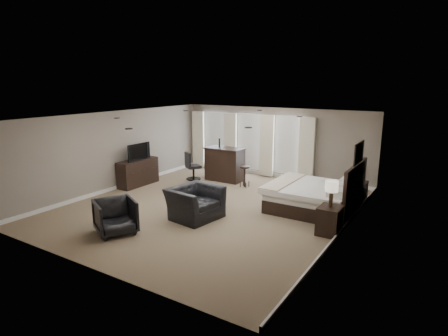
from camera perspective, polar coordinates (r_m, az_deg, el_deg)
The scene contains 16 objects.
room at distance 10.52m, azimuth -2.08°, elevation 0.77°, with size 7.60×8.60×2.64m.
window_bay at distance 14.50m, azimuth 3.76°, elevation 3.77°, with size 5.25×0.20×2.30m.
bed at distance 10.71m, azimuth 13.56°, elevation -2.53°, with size 2.28×2.17×1.45m, color silver.
nightstand_near at distance 9.26m, azimuth 15.78°, elevation -7.68°, with size 0.50×0.61×0.67m, color black.
nightstand_far at distance 11.96m, azimuth 19.75°, elevation -3.40°, with size 0.46×0.56×0.61m, color black.
lamp_near at distance 9.06m, azimuth 16.03°, elevation -3.84°, with size 0.30×0.30×0.63m, color beige.
lamp_far at distance 11.80m, azimuth 19.98°, elevation -0.45°, with size 0.31×0.31×0.65m, color beige.
wall_art at distance 10.20m, azimuth 19.83°, elevation 2.20°, with size 0.04×0.96×0.56m, color slate.
dresser at distance 13.32m, azimuth -12.97°, elevation -0.66°, with size 0.50×1.56×0.90m, color black.
tv at distance 13.21m, azimuth -13.08°, elevation 1.52°, with size 1.01×0.58×0.13m, color black.
armchair_near at distance 9.88m, azimuth -4.45°, elevation -4.50°, with size 1.29×0.84×1.13m, color black.
armchair_far at distance 9.27m, azimuth -16.23°, elevation -6.88°, with size 0.89×0.83×0.91m, color black.
bar_counter at distance 13.58m, azimuth 0.11°, elevation 0.61°, with size 1.39×0.73×1.22m, color black.
bar_stool_left at distance 14.64m, azimuth -0.46°, elevation 0.52°, with size 0.34×0.34×0.72m, color black.
bar_stool_right at distance 12.80m, azimuth 3.17°, elevation -1.31°, with size 0.35×0.35×0.73m, color black.
desk_chair at distance 13.74m, azimuth -4.68°, elevation 0.33°, with size 0.53×0.53×1.04m, color black.
Camera 1 is at (5.77, -8.50, 3.54)m, focal length 30.00 mm.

